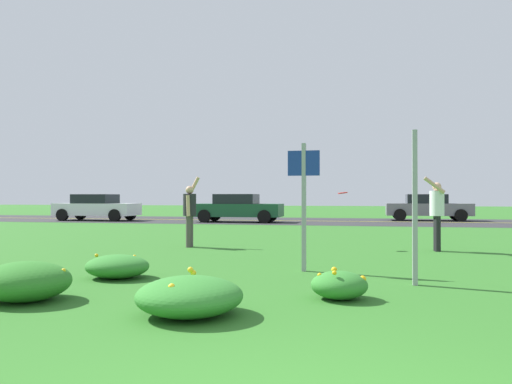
{
  "coord_description": "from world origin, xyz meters",
  "views": [
    {
      "loc": [
        0.24,
        -2.42,
        1.3
      ],
      "look_at": [
        -2.19,
        8.54,
        1.41
      ],
      "focal_mm": 35.71,
      "sensor_mm": 36.0,
      "label": 1
    }
  ],
  "objects_px": {
    "car_dark_green_center_left": "(238,208)",
    "person_catcher_white_shirt": "(437,210)",
    "frisbee_red": "(343,193)",
    "car_white_leftmost": "(97,207)",
    "person_thrower_dark_shirt": "(190,210)",
    "car_gray_center_right": "(428,207)",
    "sign_post_near_path": "(304,193)",
    "sign_post_by_roadside": "(415,207)"
  },
  "relations": [
    {
      "from": "car_dark_green_center_left",
      "to": "person_catcher_white_shirt",
      "type": "bearing_deg",
      "value": -56.98
    },
    {
      "from": "frisbee_red",
      "to": "car_white_leftmost",
      "type": "bearing_deg",
      "value": 138.31
    },
    {
      "from": "person_thrower_dark_shirt",
      "to": "car_gray_center_right",
      "type": "relative_size",
      "value": 0.41
    },
    {
      "from": "sign_post_near_path",
      "to": "car_gray_center_right",
      "type": "relative_size",
      "value": 0.5
    },
    {
      "from": "sign_post_by_roadside",
      "to": "person_catcher_white_shirt",
      "type": "xyz_separation_m",
      "value": [
        0.93,
        5.01,
        -0.15
      ]
    },
    {
      "from": "sign_post_by_roadside",
      "to": "person_catcher_white_shirt",
      "type": "bearing_deg",
      "value": 79.47
    },
    {
      "from": "sign_post_near_path",
      "to": "sign_post_by_roadside",
      "type": "relative_size",
      "value": 0.98
    },
    {
      "from": "frisbee_red",
      "to": "car_gray_center_right",
      "type": "height_order",
      "value": "car_gray_center_right"
    },
    {
      "from": "frisbee_red",
      "to": "car_dark_green_center_left",
      "type": "height_order",
      "value": "car_dark_green_center_left"
    },
    {
      "from": "sign_post_by_roadside",
      "to": "car_gray_center_right",
      "type": "xyz_separation_m",
      "value": [
        2.51,
        21.51,
        -0.41
      ]
    },
    {
      "from": "person_catcher_white_shirt",
      "to": "frisbee_red",
      "type": "relative_size",
      "value": 7.31
    },
    {
      "from": "person_catcher_white_shirt",
      "to": "car_gray_center_right",
      "type": "relative_size",
      "value": 0.4
    },
    {
      "from": "person_thrower_dark_shirt",
      "to": "person_catcher_white_shirt",
      "type": "relative_size",
      "value": 1.03
    },
    {
      "from": "sign_post_near_path",
      "to": "frisbee_red",
      "type": "bearing_deg",
      "value": 83.45
    },
    {
      "from": "person_thrower_dark_shirt",
      "to": "person_catcher_white_shirt",
      "type": "bearing_deg",
      "value": 2.98
    },
    {
      "from": "person_thrower_dark_shirt",
      "to": "frisbee_red",
      "type": "bearing_deg",
      "value": 6.69
    },
    {
      "from": "sign_post_near_path",
      "to": "person_catcher_white_shirt",
      "type": "relative_size",
      "value": 1.25
    },
    {
      "from": "sign_post_near_path",
      "to": "sign_post_by_roadside",
      "type": "bearing_deg",
      "value": -30.37
    },
    {
      "from": "sign_post_near_path",
      "to": "person_catcher_white_shirt",
      "type": "xyz_separation_m",
      "value": [
        2.71,
        3.97,
        -0.37
      ]
    },
    {
      "from": "sign_post_near_path",
      "to": "frisbee_red",
      "type": "height_order",
      "value": "sign_post_near_path"
    },
    {
      "from": "car_white_leftmost",
      "to": "person_thrower_dark_shirt",
      "type": "bearing_deg",
      "value": -51.99
    },
    {
      "from": "sign_post_by_roadside",
      "to": "car_white_leftmost",
      "type": "relative_size",
      "value": 0.51
    },
    {
      "from": "car_white_leftmost",
      "to": "car_dark_green_center_left",
      "type": "bearing_deg",
      "value": 0.0
    },
    {
      "from": "person_catcher_white_shirt",
      "to": "frisbee_red",
      "type": "bearing_deg",
      "value": 176.48
    },
    {
      "from": "sign_post_by_roadside",
      "to": "car_dark_green_center_left",
      "type": "xyz_separation_m",
      "value": [
        -7.28,
        17.66,
        -0.41
      ]
    },
    {
      "from": "person_thrower_dark_shirt",
      "to": "person_catcher_white_shirt",
      "type": "distance_m",
      "value": 6.16
    },
    {
      "from": "person_thrower_dark_shirt",
      "to": "car_gray_center_right",
      "type": "xyz_separation_m",
      "value": [
        7.73,
        16.82,
        -0.22
      ]
    },
    {
      "from": "person_catcher_white_shirt",
      "to": "frisbee_red",
      "type": "height_order",
      "value": "person_catcher_white_shirt"
    },
    {
      "from": "sign_post_near_path",
      "to": "frisbee_red",
      "type": "xyz_separation_m",
      "value": [
        0.47,
        4.11,
        0.03
      ]
    },
    {
      "from": "car_dark_green_center_left",
      "to": "car_gray_center_right",
      "type": "relative_size",
      "value": 1.0
    },
    {
      "from": "sign_post_by_roadside",
      "to": "car_dark_green_center_left",
      "type": "relative_size",
      "value": 0.51
    },
    {
      "from": "person_thrower_dark_shirt",
      "to": "car_white_leftmost",
      "type": "height_order",
      "value": "person_thrower_dark_shirt"
    },
    {
      "from": "sign_post_near_path",
      "to": "car_white_leftmost",
      "type": "bearing_deg",
      "value": 129.24
    },
    {
      "from": "car_dark_green_center_left",
      "to": "sign_post_by_roadside",
      "type": "bearing_deg",
      "value": -67.58
    },
    {
      "from": "sign_post_by_roadside",
      "to": "frisbee_red",
      "type": "relative_size",
      "value": 9.38
    },
    {
      "from": "person_catcher_white_shirt",
      "to": "car_gray_center_right",
      "type": "bearing_deg",
      "value": 84.53
    },
    {
      "from": "person_thrower_dark_shirt",
      "to": "car_dark_green_center_left",
      "type": "height_order",
      "value": "person_thrower_dark_shirt"
    },
    {
      "from": "sign_post_by_roadside",
      "to": "person_thrower_dark_shirt",
      "type": "xyz_separation_m",
      "value": [
        -5.22,
        4.69,
        -0.19
      ]
    },
    {
      "from": "sign_post_by_roadside",
      "to": "car_dark_green_center_left",
      "type": "distance_m",
      "value": 19.1
    },
    {
      "from": "sign_post_by_roadside",
      "to": "car_gray_center_right",
      "type": "distance_m",
      "value": 21.66
    },
    {
      "from": "sign_post_near_path",
      "to": "car_dark_green_center_left",
      "type": "xyz_separation_m",
      "value": [
        -5.51,
        16.61,
        -0.63
      ]
    },
    {
      "from": "person_catcher_white_shirt",
      "to": "frisbee_red",
      "type": "distance_m",
      "value": 2.28
    }
  ]
}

